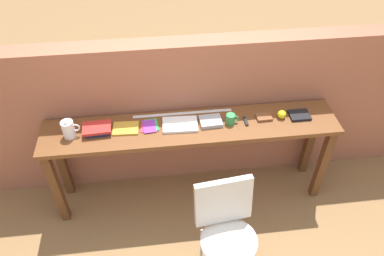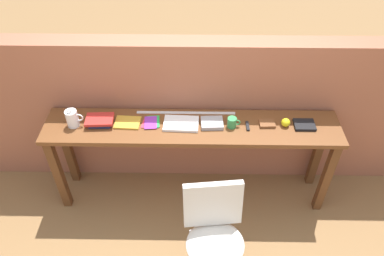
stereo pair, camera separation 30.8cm
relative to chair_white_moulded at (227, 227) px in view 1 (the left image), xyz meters
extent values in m
plane|color=olive|center=(-0.18, 0.48, -0.53)|extent=(40.00, 40.00, 0.00)
cube|color=#9E5B42|center=(-0.18, 1.12, 0.22)|extent=(6.00, 0.20, 1.49)
cube|color=brown|center=(-0.18, 0.78, 0.33)|extent=(2.50, 0.44, 0.04)
cube|color=#5B341A|center=(-1.37, 0.62, -0.11)|extent=(0.07, 0.07, 0.84)
cube|color=#5B341A|center=(1.01, 0.62, -0.11)|extent=(0.07, 0.07, 0.84)
cube|color=#5B341A|center=(-1.37, 0.94, -0.11)|extent=(0.07, 0.07, 0.84)
cube|color=#5B341A|center=(1.01, 0.94, -0.11)|extent=(0.07, 0.07, 0.84)
ellipsoid|color=silver|center=(0.01, -0.07, -0.08)|extent=(0.48, 0.47, 0.08)
cube|color=silver|center=(-0.01, 0.12, 0.16)|extent=(0.45, 0.15, 0.40)
cylinder|color=#B2B2B7|center=(-0.17, 0.07, -0.32)|extent=(0.02, 0.02, 0.41)
cylinder|color=#B2B2B7|center=(0.15, 0.11, -0.32)|extent=(0.02, 0.02, 0.41)
cylinder|color=white|center=(-1.17, 0.77, 0.43)|extent=(0.10, 0.10, 0.15)
cone|color=white|center=(-1.17, 0.74, 0.52)|extent=(0.04, 0.03, 0.04)
torus|color=white|center=(-1.11, 0.77, 0.44)|extent=(0.07, 0.01, 0.07)
cube|color=navy|center=(-0.95, 0.81, 0.37)|extent=(0.18, 0.15, 0.03)
cube|color=red|center=(-0.95, 0.79, 0.40)|extent=(0.24, 0.17, 0.02)
cube|color=gold|center=(-0.72, 0.80, 0.36)|extent=(0.22, 0.17, 0.02)
cube|color=#3399D8|center=(-0.53, 0.81, 0.35)|extent=(0.13, 0.15, 0.00)
cube|color=#E5334C|center=(-0.53, 0.80, 0.36)|extent=(0.14, 0.16, 0.00)
cube|color=green|center=(-0.51, 0.82, 0.36)|extent=(0.12, 0.16, 0.00)
cube|color=purple|center=(-0.53, 0.81, 0.36)|extent=(0.12, 0.17, 0.00)
cube|color=white|center=(-0.27, 0.79, 0.37)|extent=(0.30, 0.20, 0.02)
cube|color=#9E9EA3|center=(-0.01, 0.80, 0.37)|extent=(0.19, 0.16, 0.03)
cylinder|color=#338C4C|center=(0.15, 0.78, 0.40)|extent=(0.08, 0.08, 0.09)
torus|color=#338C4C|center=(0.20, 0.78, 0.40)|extent=(0.06, 0.01, 0.06)
cube|color=black|center=(0.29, 0.78, 0.36)|extent=(0.03, 0.11, 0.02)
cube|color=brown|center=(0.45, 0.80, 0.37)|extent=(0.13, 0.10, 0.02)
sphere|color=yellow|center=(0.60, 0.79, 0.39)|extent=(0.07, 0.07, 0.07)
cube|color=black|center=(0.76, 0.79, 0.37)|extent=(0.17, 0.14, 0.02)
cube|color=silver|center=(-0.23, 0.95, 0.35)|extent=(0.86, 0.03, 0.00)
camera|label=1|loc=(-0.45, -1.55, 2.43)|focal=35.00mm
camera|label=2|loc=(-0.14, -1.57, 2.43)|focal=35.00mm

